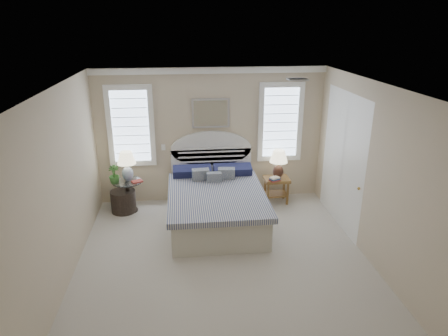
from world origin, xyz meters
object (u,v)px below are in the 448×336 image
(nightstand_right, at_px, (276,185))
(lamp_left, at_px, (127,163))
(side_table_left, at_px, (128,193))
(lamp_right, at_px, (279,161))
(bed, at_px, (216,202))
(floor_pot, at_px, (123,201))

(nightstand_right, bearing_deg, lamp_left, -179.39)
(side_table_left, height_order, lamp_right, lamp_right)
(bed, height_order, side_table_left, bed)
(nightstand_right, relative_size, floor_pot, 1.11)
(bed, height_order, lamp_right, bed)
(side_table_left, relative_size, floor_pot, 1.32)
(nightstand_right, bearing_deg, side_table_left, -178.06)
(bed, bearing_deg, floor_pot, 161.41)
(bed, relative_size, lamp_left, 3.94)
(lamp_left, height_order, lamp_right, lamp_left)
(nightstand_right, height_order, floor_pot, nightstand_right)
(floor_pot, bearing_deg, lamp_left, 31.27)
(nightstand_right, height_order, lamp_left, lamp_left)
(bed, distance_m, lamp_left, 1.86)
(side_table_left, height_order, nightstand_right, side_table_left)
(bed, relative_size, side_table_left, 3.61)
(bed, distance_m, floor_pot, 1.86)
(floor_pot, height_order, lamp_right, lamp_right)
(bed, bearing_deg, side_table_left, 160.26)
(side_table_left, distance_m, nightstand_right, 2.95)
(nightstand_right, height_order, lamp_right, lamp_right)
(bed, distance_m, side_table_left, 1.75)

